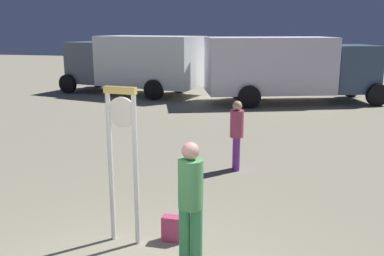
{
  "coord_description": "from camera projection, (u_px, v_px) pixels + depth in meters",
  "views": [
    {
      "loc": [
        1.71,
        -3.89,
        3.14
      ],
      "look_at": [
        -0.27,
        4.09,
        1.2
      ],
      "focal_mm": 40.15,
      "sensor_mm": 36.0,
      "label": 1
    }
  ],
  "objects": [
    {
      "name": "person_distant",
      "position": [
        237.0,
        132.0,
        9.5
      ],
      "size": [
        0.3,
        0.3,
        1.57
      ],
      "color": "purple",
      "rests_on": "ground_plane"
    },
    {
      "name": "box_truck_near",
      "position": [
        288.0,
        66.0,
        18.05
      ],
      "size": [
        7.68,
        4.75,
        2.74
      ],
      "color": "white",
      "rests_on": "ground_plane"
    },
    {
      "name": "standing_clock",
      "position": [
        123.0,
        148.0,
        6.14
      ],
      "size": [
        0.49,
        0.13,
        2.34
      ],
      "color": "white",
      "rests_on": "ground_plane"
    },
    {
      "name": "backpack",
      "position": [
        173.0,
        229.0,
        6.43
      ],
      "size": [
        0.32,
        0.21,
        0.39
      ],
      "color": "#BE3C61",
      "rests_on": "ground_plane"
    },
    {
      "name": "person_near_clock",
      "position": [
        191.0,
        198.0,
        5.6
      ],
      "size": [
        0.33,
        0.33,
        1.72
      ],
      "color": "#3B9257",
      "rests_on": "ground_plane"
    },
    {
      "name": "box_truck_far",
      "position": [
        136.0,
        62.0,
        20.36
      ],
      "size": [
        7.16,
        3.85,
        2.74
      ],
      "color": "white",
      "rests_on": "ground_plane"
    }
  ]
}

